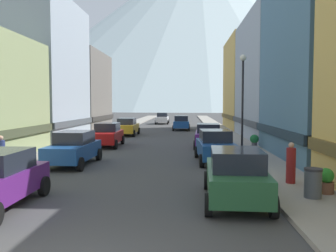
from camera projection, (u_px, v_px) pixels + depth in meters
sidewalk_left at (114, 131)px, 41.57m from camera, size 2.50×100.00×0.15m
sidewalk_right at (221, 131)px, 40.95m from camera, size 2.50×100.00×0.15m
storefront_left_2 at (23, 74)px, 30.88m from camera, size 9.28×10.25×11.99m
storefront_left_3 at (73, 93)px, 41.52m from camera, size 7.41×10.35×9.16m
storefront_right_2 at (283, 80)px, 32.26m from camera, size 7.18×13.05×11.12m
storefront_right_3 at (257, 86)px, 45.10m from camera, size 7.60×12.15×11.40m
car_left_1 at (74, 148)px, 18.88m from camera, size 2.17×4.45×1.78m
car_left_2 at (107, 135)px, 26.99m from camera, size 2.15×4.44×1.78m
car_left_3 at (127, 127)px, 36.18m from camera, size 2.10×4.42×1.78m
car_right_0 at (236, 175)px, 11.73m from camera, size 2.24×4.48×1.78m
car_right_1 at (215, 146)px, 19.82m from camera, size 2.25×4.49×1.78m
car_right_2 at (208, 135)px, 26.33m from camera, size 2.24×4.48×1.78m
car_driving_0 at (162, 118)px, 56.86m from camera, size 2.06×4.40×1.78m
car_driving_1 at (181, 123)px, 43.59m from camera, size 2.06×4.40×1.78m
trash_bin_right at (313, 183)px, 11.76m from camera, size 0.59×0.59×0.98m
potted_plant_0 at (254, 140)px, 25.19m from camera, size 0.63×0.63×0.92m
potted_plant_1 at (326, 181)px, 12.33m from camera, size 0.54×0.54×0.88m
pedestrian_0 at (291, 164)px, 13.90m from camera, size 0.36×0.36×1.60m
pedestrian_1 at (1, 155)px, 16.20m from camera, size 0.36×0.36×1.66m
streetlamp_right at (243, 91)px, 20.10m from camera, size 0.36×0.36×5.86m
mountain_backdrop at (198, 29)px, 261.33m from camera, size 286.11×286.11×115.17m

